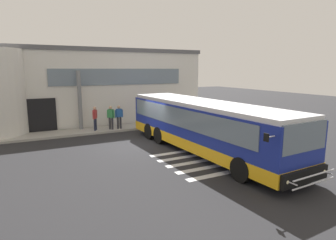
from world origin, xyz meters
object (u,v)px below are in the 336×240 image
(bus_main_foreground, at_px, (203,127))
(passenger_at_curb_edge, at_px, (119,115))
(passenger_near_column, at_px, (95,117))
(passenger_by_doorway, at_px, (111,116))
(safety_bollard_yellow, at_px, (162,122))
(entry_support_column, at_px, (80,100))

(bus_main_foreground, xyz_separation_m, passenger_at_curb_edge, (-2.30, 7.28, -0.22))
(bus_main_foreground, bearing_deg, passenger_near_column, 118.08)
(passenger_by_doorway, height_order, safety_bollard_yellow, passenger_by_doorway)
(passenger_near_column, distance_m, safety_bollard_yellow, 4.86)
(passenger_near_column, distance_m, passenger_at_curb_edge, 1.68)
(passenger_at_curb_edge, bearing_deg, bus_main_foreground, -72.49)
(entry_support_column, height_order, passenger_at_curb_edge, entry_support_column)
(entry_support_column, xyz_separation_m, passenger_by_doorway, (1.88, -1.07, -1.13))
(passenger_by_doorway, relative_size, safety_bollard_yellow, 1.86)
(passenger_by_doorway, xyz_separation_m, passenger_at_curb_edge, (0.59, -0.00, 0.03))
(passenger_near_column, relative_size, passenger_by_doorway, 1.00)
(passenger_near_column, height_order, safety_bollard_yellow, passenger_near_column)
(passenger_by_doorway, distance_m, safety_bollard_yellow, 3.79)
(entry_support_column, bearing_deg, passenger_by_doorway, -29.74)
(passenger_near_column, xyz_separation_m, safety_bollard_yellow, (4.74, -0.88, -0.63))
(entry_support_column, distance_m, passenger_at_curb_edge, 2.91)
(passenger_at_curb_edge, distance_m, safety_bollard_yellow, 3.22)
(entry_support_column, distance_m, passenger_by_doorway, 2.44)
(bus_main_foreground, bearing_deg, entry_support_column, 119.71)
(bus_main_foreground, bearing_deg, safety_bollard_yellow, 83.25)
(passenger_near_column, bearing_deg, entry_support_column, 131.05)
(passenger_by_doorway, relative_size, passenger_at_curb_edge, 1.00)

